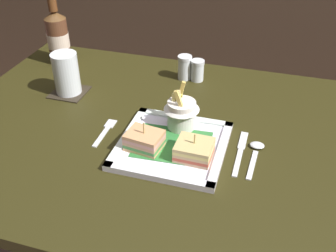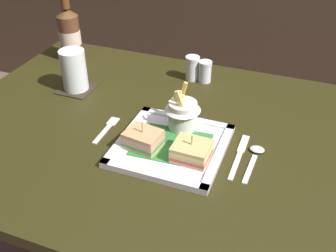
% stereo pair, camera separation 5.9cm
% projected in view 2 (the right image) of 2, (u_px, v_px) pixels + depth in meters
% --- Properties ---
extents(dining_table, '(1.18, 0.83, 0.72)m').
position_uv_depth(dining_table, '(165.00, 164.00, 1.08)').
color(dining_table, black).
rests_on(dining_table, ground_plane).
extents(square_plate, '(0.26, 0.26, 0.02)m').
position_uv_depth(square_plate, '(171.00, 146.00, 0.95)').
color(square_plate, white).
rests_on(square_plate, dining_table).
extents(sandwich_half_left, '(0.09, 0.08, 0.07)m').
position_uv_depth(sandwich_half_left, '(143.00, 139.00, 0.93)').
color(sandwich_half_left, tan).
rests_on(sandwich_half_left, square_plate).
extents(sandwich_half_right, '(0.08, 0.08, 0.06)m').
position_uv_depth(sandwich_half_right, '(192.00, 151.00, 0.90)').
color(sandwich_half_right, tan).
rests_on(sandwich_half_right, square_plate).
extents(fries_cup, '(0.09, 0.09, 0.12)m').
position_uv_depth(fries_cup, '(183.00, 110.00, 0.98)').
color(fries_cup, silver).
rests_on(fries_cup, square_plate).
extents(beer_bottle, '(0.07, 0.07, 0.24)m').
position_uv_depth(beer_bottle, '(70.00, 33.00, 1.32)').
color(beer_bottle, brown).
rests_on(beer_bottle, dining_table).
extents(drink_coaster, '(0.10, 0.10, 0.00)m').
position_uv_depth(drink_coaster, '(77.00, 89.00, 1.19)').
color(drink_coaster, '#2B241A').
rests_on(drink_coaster, dining_table).
extents(water_glass, '(0.07, 0.07, 0.12)m').
position_uv_depth(water_glass, '(74.00, 73.00, 1.16)').
color(water_glass, silver).
rests_on(water_glass, dining_table).
extents(fork, '(0.02, 0.12, 0.00)m').
position_uv_depth(fork, '(107.00, 128.00, 1.02)').
color(fork, silver).
rests_on(fork, dining_table).
extents(knife, '(0.02, 0.17, 0.00)m').
position_uv_depth(knife, '(240.00, 154.00, 0.94)').
color(knife, silver).
rests_on(knife, dining_table).
extents(spoon, '(0.04, 0.14, 0.01)m').
position_uv_depth(spoon, '(255.00, 155.00, 0.93)').
color(spoon, silver).
rests_on(spoon, dining_table).
extents(salt_shaker, '(0.04, 0.04, 0.08)m').
position_uv_depth(salt_shaker, '(192.00, 69.00, 1.23)').
color(salt_shaker, silver).
rests_on(salt_shaker, dining_table).
extents(pepper_shaker, '(0.04, 0.04, 0.07)m').
position_uv_depth(pepper_shaker, '(205.00, 73.00, 1.22)').
color(pepper_shaker, silver).
rests_on(pepper_shaker, dining_table).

